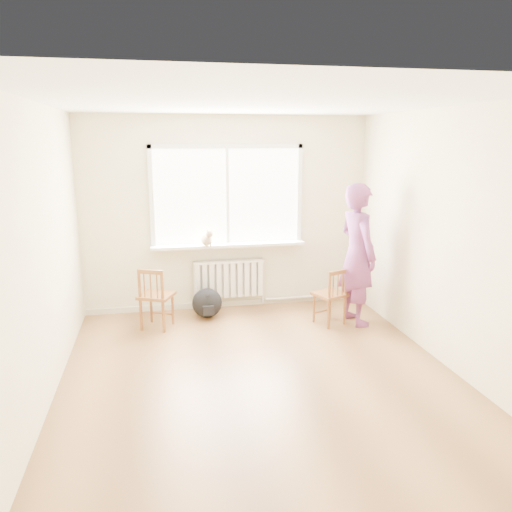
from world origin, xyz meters
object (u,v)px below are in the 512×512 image
backpack (207,303)px  person (357,255)px  cat (207,238)px  chair_left (155,298)px  chair_right (332,296)px

backpack → person: bearing=-16.5°
person → cat: (-1.86, 0.79, 0.13)m
person → cat: person is taller
chair_left → person: 2.65m
backpack → cat: bearing=80.6°
chair_left → backpack: chair_left is taller
chair_left → cat: size_ratio=2.18×
chair_right → person: (0.33, 0.02, 0.54)m
chair_left → cat: bearing=-120.5°
chair_right → chair_left: bearing=-30.6°
backpack → chair_left: bearing=-157.5°
person → backpack: bearing=63.7°
cat → chair_left: bearing=-159.5°
chair_left → chair_right: bearing=-163.3°
cat → backpack: (-0.04, -0.23, -0.85)m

